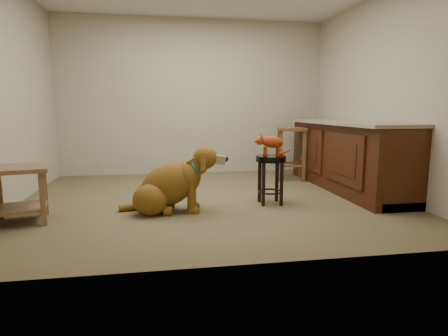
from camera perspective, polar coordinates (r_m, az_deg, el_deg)
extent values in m
cube|color=brown|center=(4.64, -2.27, -4.77)|extent=(4.50, 4.00, 0.01)
cube|color=#AEA78C|center=(6.50, -4.66, 10.68)|extent=(4.50, 0.04, 2.60)
cube|color=#AEA78C|center=(2.54, 3.54, 13.49)|extent=(4.50, 0.04, 2.60)
cube|color=#AEA78C|center=(4.78, -30.71, 10.13)|extent=(0.04, 4.00, 2.60)
cube|color=#AEA78C|center=(5.29, 23.02, 10.42)|extent=(0.04, 4.00, 2.60)
cube|color=#3F1B0B|center=(5.43, 18.12, 1.64)|extent=(0.60, 2.50, 0.90)
cube|color=gray|center=(5.38, 18.07, 6.60)|extent=(0.70, 2.56, 0.04)
cube|color=black|center=(5.51, 18.28, -2.48)|extent=(0.52, 2.50, 0.10)
cube|color=#3F1B0B|center=(4.80, 17.88, 1.34)|extent=(0.02, 0.90, 0.62)
cube|color=#3F1B0B|center=(5.79, 12.88, 2.78)|extent=(0.02, 0.90, 0.62)
cube|color=#341509|center=(4.80, 17.75, 1.34)|extent=(0.02, 0.60, 0.40)
cube|color=#341509|center=(5.79, 12.77, 2.78)|extent=(0.02, 0.60, 0.40)
cylinder|color=black|center=(4.53, 8.05, -1.94)|extent=(0.04, 0.04, 0.50)
cylinder|color=black|center=(4.48, 5.43, -2.01)|extent=(0.04, 0.04, 0.50)
cylinder|color=black|center=(4.33, 8.76, -2.46)|extent=(0.04, 0.04, 0.50)
cylinder|color=black|center=(4.28, 6.03, -2.54)|extent=(0.04, 0.04, 0.50)
torus|color=black|center=(4.43, 7.04, -3.58)|extent=(0.31, 0.31, 0.02)
cylinder|color=black|center=(4.36, 7.14, 1.43)|extent=(0.35, 0.35, 0.07)
cube|color=brown|center=(6.15, 11.64, 2.10)|extent=(0.06, 0.06, 0.77)
cube|color=brown|center=(6.12, 8.36, 2.15)|extent=(0.06, 0.06, 0.77)
cube|color=brown|center=(5.81, 12.09, 1.69)|extent=(0.06, 0.06, 0.77)
cube|color=brown|center=(5.77, 8.62, 1.74)|extent=(0.06, 0.06, 0.77)
cube|color=brown|center=(5.92, 10.29, 5.84)|extent=(0.53, 0.53, 0.04)
cube|color=brown|center=(4.34, -25.66, -3.13)|extent=(0.06, 0.06, 0.51)
cube|color=brown|center=(3.94, -25.90, -4.30)|extent=(0.06, 0.06, 0.51)
cube|color=brown|center=(4.11, -28.89, -0.07)|extent=(0.64, 0.64, 0.04)
cube|color=brown|center=(4.18, -28.49, -5.36)|extent=(0.54, 0.54, 0.03)
ellipsoid|color=brown|center=(4.26, -10.61, -3.94)|extent=(0.41, 0.35, 0.34)
ellipsoid|color=brown|center=(3.99, -11.15, -4.82)|extent=(0.41, 0.35, 0.34)
cylinder|color=brown|center=(4.29, -8.11, -5.41)|extent=(0.10, 0.12, 0.11)
cylinder|color=brown|center=(3.98, -8.55, -6.54)|extent=(0.10, 0.12, 0.11)
ellipsoid|color=brown|center=(4.08, -8.40, -2.48)|extent=(0.82, 0.50, 0.70)
ellipsoid|color=brown|center=(4.04, -5.58, -1.28)|extent=(0.32, 0.35, 0.35)
cylinder|color=brown|center=(4.17, -4.89, -3.49)|extent=(0.10, 0.10, 0.40)
cylinder|color=brown|center=(3.99, -4.99, -4.09)|extent=(0.10, 0.10, 0.40)
sphere|color=brown|center=(4.21, -4.42, -5.83)|extent=(0.11, 0.11, 0.11)
sphere|color=brown|center=(4.03, -4.50, -6.52)|extent=(0.11, 0.11, 0.11)
cylinder|color=brown|center=(4.02, -4.39, 0.22)|extent=(0.27, 0.21, 0.26)
ellipsoid|color=brown|center=(4.01, -2.88, 1.58)|extent=(0.28, 0.26, 0.25)
cube|color=#8F7C59|center=(4.01, -0.90, 1.30)|extent=(0.18, 0.11, 0.11)
sphere|color=black|center=(4.02, 0.24, 1.38)|extent=(0.06, 0.06, 0.06)
cube|color=brown|center=(4.12, -3.17, 1.34)|extent=(0.06, 0.07, 0.18)
cube|color=brown|center=(3.90, -3.19, 0.91)|extent=(0.06, 0.07, 0.18)
torus|color=#0D656F|center=(4.03, -4.38, 0.07)|extent=(0.17, 0.25, 0.21)
cylinder|color=#D8BF4C|center=(4.04, -3.62, -0.97)|extent=(0.01, 0.05, 0.05)
cylinder|color=brown|center=(4.24, -13.58, -5.80)|extent=(0.33, 0.14, 0.07)
ellipsoid|color=#A33110|center=(4.34, 7.38, 3.96)|extent=(0.28, 0.14, 0.17)
cylinder|color=#A33110|center=(4.37, 6.19, 2.60)|extent=(0.03, 0.03, 0.11)
sphere|color=#A33110|center=(4.37, 6.18, 2.07)|extent=(0.03, 0.03, 0.03)
cylinder|color=#A33110|center=(4.30, 6.41, 2.50)|extent=(0.03, 0.03, 0.11)
sphere|color=#A33110|center=(4.30, 6.40, 1.95)|extent=(0.03, 0.03, 0.03)
cylinder|color=#A33110|center=(4.41, 8.08, 2.62)|extent=(0.03, 0.03, 0.11)
sphere|color=#A33110|center=(4.41, 8.07, 2.09)|extent=(0.03, 0.03, 0.03)
cylinder|color=#A33110|center=(4.34, 8.33, 2.51)|extent=(0.03, 0.03, 0.11)
sphere|color=#A33110|center=(4.34, 8.31, 1.97)|extent=(0.03, 0.03, 0.03)
sphere|color=#A33110|center=(4.31, 5.52, 4.19)|extent=(0.10, 0.10, 0.10)
sphere|color=#A33110|center=(4.30, 4.96, 4.06)|extent=(0.04, 0.04, 0.04)
sphere|color=brown|center=(4.30, 4.76, 4.06)|extent=(0.02, 0.02, 0.02)
cone|color=#A33110|center=(4.34, 5.57, 4.93)|extent=(0.04, 0.04, 0.05)
cone|color=#C66B60|center=(4.34, 5.54, 4.89)|extent=(0.02, 0.02, 0.03)
cone|color=#A33110|center=(4.28, 5.74, 4.87)|extent=(0.04, 0.04, 0.05)
cone|color=#C66B60|center=(4.28, 5.72, 4.83)|extent=(0.02, 0.02, 0.03)
cylinder|color=#A33110|center=(4.43, 8.97, 2.26)|extent=(0.20, 0.11, 0.10)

